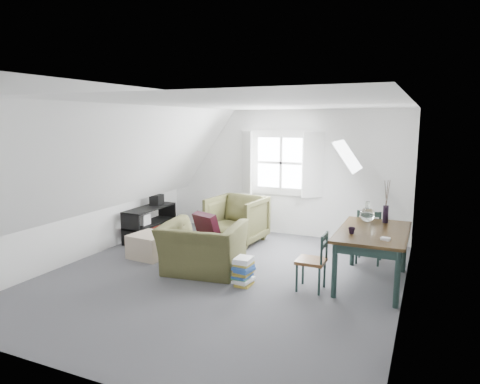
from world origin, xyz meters
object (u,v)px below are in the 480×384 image
at_px(ottoman, 151,245).
at_px(dining_table, 373,238).
at_px(media_shelf, 149,225).
at_px(magazine_stack, 244,271).
at_px(dining_chair_near, 314,260).
at_px(armchair_near, 203,272).
at_px(dining_chair_far, 369,235).
at_px(armchair_far, 237,242).

relative_size(ottoman, dining_table, 0.38).
height_order(media_shelf, magazine_stack, media_shelf).
bearing_deg(magazine_stack, ottoman, 165.27).
relative_size(dining_chair_near, magazine_stack, 2.06).
relative_size(ottoman, magazine_stack, 1.53).
relative_size(armchair_near, dining_table, 0.75).
xyz_separation_m(dining_chair_far, media_shelf, (-4.10, -0.29, -0.18)).
bearing_deg(dining_table, media_shelf, 168.74).
xyz_separation_m(ottoman, dining_table, (3.57, 0.27, 0.47)).
distance_m(dining_chair_far, dining_chair_near, 1.58).
bearing_deg(armchair_near, dining_chair_far, -154.20).
height_order(dining_table, dining_chair_near, dining_chair_near).
bearing_deg(dining_chair_near, dining_chair_far, 162.05).
height_order(armchair_near, magazine_stack, magazine_stack).
bearing_deg(armchair_near, armchair_far, -91.11).
xyz_separation_m(dining_table, magazine_stack, (-1.63, -0.78, -0.48)).
height_order(armchair_far, media_shelf, media_shelf).
height_order(dining_table, dining_chair_far, dining_chair_far).
bearing_deg(dining_chair_far, armchair_far, 1.80).
bearing_deg(ottoman, media_shelf, 127.45).
xyz_separation_m(armchair_far, ottoman, (-0.97, -1.40, 0.20)).
xyz_separation_m(dining_table, dining_chair_near, (-0.70, -0.56, -0.25)).
distance_m(armchair_far, dining_table, 2.91).
bearing_deg(dining_chair_near, armchair_near, -88.19).
distance_m(armchair_far, ottoman, 1.71).
relative_size(armchair_far, media_shelf, 0.79).
bearing_deg(magazine_stack, dining_table, 25.48).
bearing_deg(dining_chair_near, armchair_far, -129.68).
distance_m(ottoman, dining_chair_near, 2.90).
xyz_separation_m(armchair_near, media_shelf, (-1.85, 1.19, 0.28)).
bearing_deg(media_shelf, ottoman, -55.55).
distance_m(armchair_near, magazine_stack, 0.83).
xyz_separation_m(dining_table, dining_chair_far, (-0.16, 0.93, -0.21)).
distance_m(armchair_near, dining_table, 2.56).
height_order(dining_chair_far, media_shelf, dining_chair_far).
distance_m(dining_chair_far, media_shelf, 4.11).
relative_size(armchair_near, dining_chair_far, 1.32).
bearing_deg(dining_table, dining_chair_far, 97.16).
height_order(armchair_near, media_shelf, media_shelf).
bearing_deg(dining_chair_near, ottoman, -93.91).
height_order(dining_chair_near, media_shelf, dining_chair_near).
height_order(ottoman, dining_chair_near, dining_chair_near).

